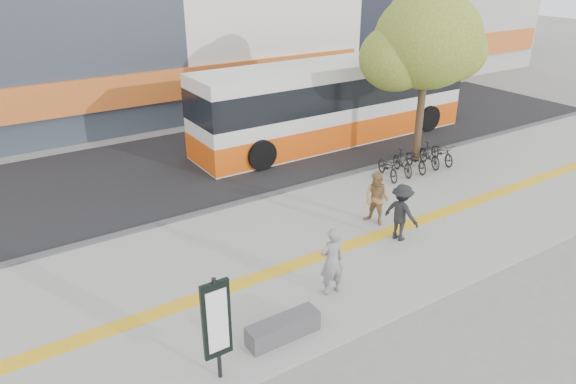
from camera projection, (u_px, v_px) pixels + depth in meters
ground at (345, 275)px, 13.19m from camera, size 120.00×120.00×0.00m
sidewalk at (311, 248)px, 14.32m from camera, size 40.00×7.00×0.08m
tactile_strip at (321, 255)px, 13.92m from camera, size 40.00×0.45×0.01m
street at (197, 165)px, 20.06m from camera, size 40.00×8.00×0.06m
curb at (248, 201)px, 16.98m from camera, size 40.00×0.25×0.14m
bench at (283, 328)px, 10.86m from camera, size 1.60×0.45×0.45m
signboard at (217, 322)px, 9.39m from camera, size 0.55×0.10×2.20m
street_tree at (425, 42)px, 18.56m from camera, size 4.40×3.80×6.31m
bus at (335, 104)px, 22.06m from camera, size 12.44×2.95×3.31m
bicycle_row at (416, 159)px, 19.26m from camera, size 3.74×1.62×0.89m
seated_woman at (332, 261)px, 12.06m from camera, size 0.66×0.46×1.70m
pedestrian_tan at (377, 199)px, 15.25m from camera, size 0.81×0.93×1.61m
pedestrian_dark at (401, 212)px, 14.40m from camera, size 0.81×1.16×1.64m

